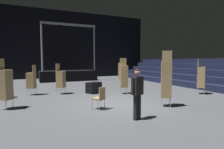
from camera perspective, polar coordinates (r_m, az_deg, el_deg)
ground_plane at (r=8.95m, az=0.63°, el=-9.27°), size 22.00×30.00×0.10m
arena_end_wall at (r=23.28m, az=-15.20°, el=8.90°), size 22.00×0.30×8.00m
bleacher_bank_right at (r=15.59m, az=30.94°, el=0.26°), size 3.75×24.00×2.25m
stage_riser at (r=19.72m, az=-13.40°, el=0.03°), size 5.60×2.50×5.67m
man_with_tie at (r=6.44m, az=7.84°, el=-4.99°), size 0.57×0.34×1.78m
chair_stack_front_left at (r=11.79m, az=-15.53°, el=-1.27°), size 0.62×0.62×1.88m
chair_stack_front_right at (r=17.25m, az=2.81°, el=0.57°), size 0.62×0.62×1.88m
chair_stack_mid_left at (r=12.59m, az=25.84°, el=-0.62°), size 0.61×0.61×2.14m
chair_stack_mid_centre at (r=12.03m, az=-23.59°, el=-1.56°), size 0.59×0.59×1.79m
chair_stack_rear_left at (r=8.55m, az=16.39°, el=-1.33°), size 0.62×0.62×2.48m
chair_stack_rear_right at (r=11.47m, az=3.67°, el=-0.43°), size 0.53×0.53×2.22m
chair_stack_rear_centre at (r=8.97m, az=-30.15°, el=-2.56°), size 0.62×0.62×2.14m
equipment_road_case at (r=11.83m, az=-5.64°, el=-4.06°), size 1.07×0.94×0.68m
loose_chair_near_man at (r=7.85m, az=-3.80°, el=-6.84°), size 0.61×0.61×0.95m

